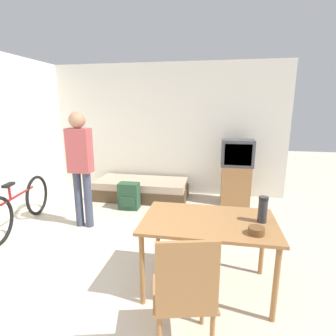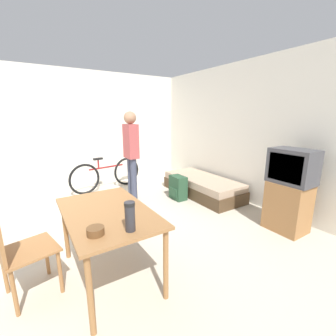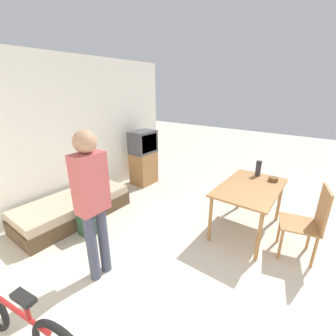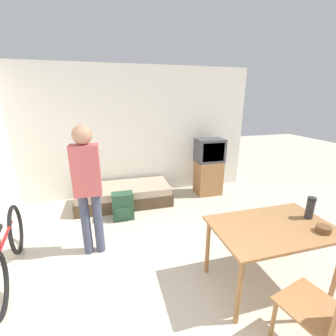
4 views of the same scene
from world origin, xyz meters
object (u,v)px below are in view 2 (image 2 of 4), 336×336
(thermos_flask, at_px, (130,215))
(mate_bowl, at_px, (96,231))
(dining_table, at_px, (107,218))
(backpack, at_px, (178,188))
(wooden_chair, at_px, (14,245))
(daybed, at_px, (202,186))
(bicycle, at_px, (107,175))
(person_standing, at_px, (131,149))
(tv, at_px, (289,191))

(thermos_flask, bearing_deg, mate_bowl, -108.40)
(dining_table, bearing_deg, backpack, 127.73)
(dining_table, height_order, wooden_chair, wooden_chair)
(wooden_chair, bearing_deg, daybed, 111.02)
(daybed, bearing_deg, bicycle, -131.92)
(person_standing, bearing_deg, tv, 31.35)
(dining_table, height_order, person_standing, person_standing)
(tv, height_order, person_standing, person_standing)
(person_standing, distance_m, thermos_flask, 2.67)
(daybed, relative_size, backpack, 3.81)
(tv, bearing_deg, daybed, -178.43)
(mate_bowl, bearing_deg, tv, 89.42)
(tv, relative_size, mate_bowl, 8.71)
(wooden_chair, bearing_deg, dining_table, 80.68)
(mate_bowl, xyz_separation_m, backpack, (-1.90, 2.14, -0.55))
(dining_table, relative_size, bicycle, 0.75)
(daybed, height_order, dining_table, dining_table)
(thermos_flask, xyz_separation_m, mate_bowl, (-0.09, -0.27, -0.11))
(wooden_chair, height_order, thermos_flask, wooden_chair)
(tv, xyz_separation_m, backpack, (-1.93, -0.65, -0.38))
(dining_table, distance_m, person_standing, 2.27)
(wooden_chair, bearing_deg, tv, 80.32)
(person_standing, height_order, backpack, person_standing)
(dining_table, bearing_deg, thermos_flask, 5.10)
(bicycle, relative_size, backpack, 3.54)
(person_standing, xyz_separation_m, thermos_flask, (2.45, -1.07, -0.14))
(person_standing, relative_size, mate_bowl, 12.42)
(thermos_flask, height_order, backpack, thermos_flask)
(daybed, bearing_deg, person_standing, -110.59)
(wooden_chair, xyz_separation_m, thermos_flask, (0.64, 0.86, 0.33))
(backpack, bearing_deg, wooden_chair, -63.76)
(tv, distance_m, dining_table, 2.60)
(tv, xyz_separation_m, bicycle, (-3.33, -1.68, -0.27))
(thermos_flask, bearing_deg, dining_table, -174.90)
(dining_table, xyz_separation_m, person_standing, (-1.94, 1.11, 0.37))
(dining_table, bearing_deg, bicycle, 163.01)
(wooden_chair, distance_m, person_standing, 2.69)
(dining_table, relative_size, mate_bowl, 9.13)
(thermos_flask, height_order, mate_bowl, thermos_flask)
(tv, relative_size, bicycle, 0.72)
(daybed, xyz_separation_m, backpack, (-0.07, -0.60, 0.05))
(dining_table, relative_size, thermos_flask, 5.08)
(dining_table, xyz_separation_m, thermos_flask, (0.50, 0.04, 0.23))
(thermos_flask, distance_m, backpack, 2.81)
(wooden_chair, bearing_deg, mate_bowl, 47.39)
(wooden_chair, bearing_deg, bicycle, 148.25)
(bicycle, height_order, person_standing, person_standing)
(daybed, distance_m, person_standing, 1.72)
(person_standing, bearing_deg, mate_bowl, -29.51)
(bicycle, bearing_deg, backpack, 36.55)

